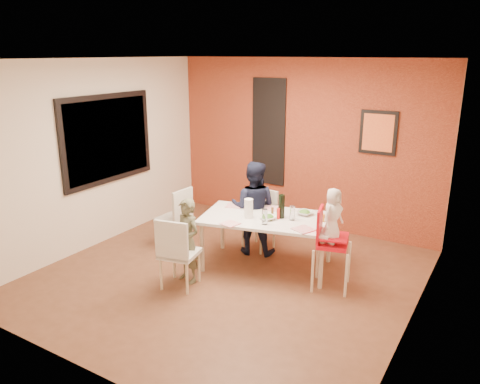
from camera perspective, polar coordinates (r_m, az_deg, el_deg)
The scene contains 35 objects.
ground at distance 6.16m, azimuth -1.47°, elevation -10.09°, with size 4.50×4.50×0.00m, color brown.
ceiling at distance 5.50m, azimuth -1.68°, elevation 15.90°, with size 4.50×4.50×0.02m, color silver.
wall_back at distance 7.62m, azimuth 7.65°, elevation 5.78°, with size 4.50×0.02×2.70m, color beige.
wall_front at distance 4.06m, azimuth -19.02°, elevation -4.81°, with size 4.50×0.02×2.70m, color beige.
wall_left at distance 7.12m, azimuth -17.04°, elevation 4.42°, with size 0.02×4.50×2.70m, color beige.
wall_right at distance 4.89m, azimuth 21.22°, elevation -1.43°, with size 0.02×4.50×2.70m, color beige.
brick_accent_wall at distance 7.60m, azimuth 7.59°, elevation 5.76°, with size 4.50×0.02×2.70m, color maroon.
picture_window_frame at distance 7.19m, azimuth -15.83°, elevation 6.26°, with size 0.05×1.70×1.30m, color black.
picture_window_pane at distance 7.18m, azimuth -15.75°, elevation 6.26°, with size 0.02×1.55×1.15m, color black.
glassblock_strip at distance 7.82m, azimuth 3.53°, elevation 7.29°, with size 0.55×0.03×1.70m, color #B3BCC4.
glassblock_surround at distance 7.82m, azimuth 3.51°, elevation 7.28°, with size 0.60×0.03×1.76m, color black.
art_print_frame at distance 7.15m, azimuth 16.50°, elevation 6.96°, with size 0.54×0.03×0.64m, color black.
art_print_canvas at distance 7.13m, azimuth 16.47°, elevation 6.95°, with size 0.44×0.01×0.54m, color orange.
dining_table at distance 6.16m, azimuth 3.37°, elevation -3.60°, with size 1.87×1.32×0.71m.
chair_near at distance 5.67m, azimuth -7.77°, elevation -7.04°, with size 0.50×0.50×0.91m.
chair_far at distance 6.84m, azimuth 2.68°, elevation -2.91°, with size 0.45×0.45×0.86m.
chair_left at distance 6.87m, azimuth -7.63°, elevation -2.78°, with size 0.43×0.43×0.90m.
high_chair at distance 5.73m, azimuth 10.77°, elevation -5.86°, with size 0.51×0.51×1.01m.
child_near at distance 5.84m, azimuth -6.44°, elevation -5.94°, with size 0.39×0.26×1.08m, color #52513A.
child_far at distance 6.59m, azimuth 1.64°, elevation -1.94°, with size 0.65×0.51×1.34m, color black.
toddler at distance 5.62m, azimuth 11.23°, elevation -2.83°, with size 0.33×0.21×0.67m, color silver.
plate_near_left at distance 5.87m, azimuth -1.22°, elevation -3.88°, with size 0.20×0.20×0.01m, color white.
plate_far_mid at distance 6.45m, azimuth 4.07°, elevation -2.00°, with size 0.22×0.22×0.01m, color white.
plate_near_right at distance 5.74m, azimuth 7.76°, elevation -4.54°, with size 0.23×0.23×0.01m, color silver.
plate_far_left at distance 6.55m, azimuth -0.71°, elevation -1.66°, with size 0.22×0.22×0.01m, color white.
salad_bowl_a at distance 6.04m, azimuth 3.44°, elevation -3.14°, with size 0.20×0.20×0.05m, color white.
salad_bowl_b at distance 6.25m, azimuth 7.90°, elevation -2.55°, with size 0.21×0.21×0.05m, color silver.
wine_bottle at distance 6.07m, azimuth 5.08°, elevation -1.75°, with size 0.08×0.08×0.31m, color black.
wine_glass_a at distance 5.84m, azimuth 3.02°, elevation -3.02°, with size 0.07×0.07×0.20m, color silver.
wine_glass_b at distance 6.02m, azimuth 6.38°, elevation -2.56°, with size 0.07×0.07×0.19m, color white.
paper_towel_roll at distance 6.05m, azimuth 1.06°, elevation -2.02°, with size 0.11×0.11×0.25m, color white.
condiment_red at distance 6.05m, azimuth 4.68°, elevation -2.65°, with size 0.04×0.04×0.14m, color red.
condiment_green at distance 6.11m, azimuth 4.64°, elevation -2.53°, with size 0.03×0.03×0.13m, color #346E24.
condiment_brown at distance 6.12m, azimuth 3.96°, elevation -2.46°, with size 0.03×0.03×0.13m, color brown.
sippy_cup at distance 6.04m, azimuth 10.02°, elevation -3.10°, with size 0.06×0.06×0.10m, color orange.
Camera 1 is at (2.98, -4.62, 2.78)m, focal length 35.00 mm.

